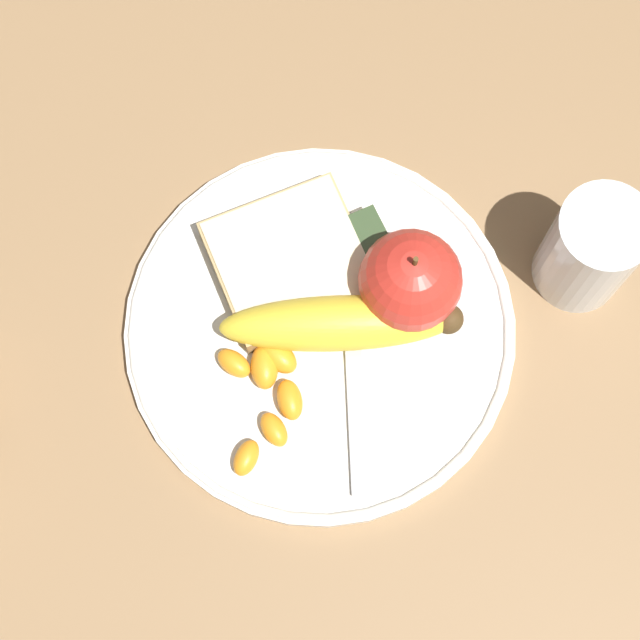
{
  "coord_description": "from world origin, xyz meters",
  "views": [
    {
      "loc": [
        -0.09,
        -0.19,
        0.76
      ],
      "look_at": [
        0.0,
        0.0,
        0.03
      ],
      "focal_mm": 60.0,
      "sensor_mm": 36.0,
      "label": 1
    }
  ],
  "objects_px": {
    "bread_slice": "(289,262)",
    "fork": "(347,341)",
    "banana": "(342,323)",
    "juice_glass": "(590,251)",
    "plate": "(320,329)",
    "jam_packet": "(358,239)",
    "apple": "(410,281)"
  },
  "relations": [
    {
      "from": "banana",
      "to": "plate",
      "type": "bearing_deg",
      "value": 146.69
    },
    {
      "from": "plate",
      "to": "apple",
      "type": "bearing_deg",
      "value": -4.29
    },
    {
      "from": "juice_glass",
      "to": "fork",
      "type": "bearing_deg",
      "value": 173.61
    },
    {
      "from": "juice_glass",
      "to": "bread_slice",
      "type": "xyz_separation_m",
      "value": [
        -0.19,
        0.09,
        -0.02
      ]
    },
    {
      "from": "bread_slice",
      "to": "fork",
      "type": "height_order",
      "value": "bread_slice"
    },
    {
      "from": "juice_glass",
      "to": "jam_packet",
      "type": "bearing_deg",
      "value": 149.14
    },
    {
      "from": "plate",
      "to": "apple",
      "type": "height_order",
      "value": "apple"
    },
    {
      "from": "plate",
      "to": "jam_packet",
      "type": "xyz_separation_m",
      "value": [
        0.05,
        0.05,
        0.01
      ]
    },
    {
      "from": "apple",
      "to": "jam_packet",
      "type": "bearing_deg",
      "value": 106.4
    },
    {
      "from": "plate",
      "to": "bread_slice",
      "type": "height_order",
      "value": "bread_slice"
    },
    {
      "from": "plate",
      "to": "banana",
      "type": "relative_size",
      "value": 1.67
    },
    {
      "from": "banana",
      "to": "jam_packet",
      "type": "height_order",
      "value": "banana"
    },
    {
      "from": "jam_packet",
      "to": "fork",
      "type": "bearing_deg",
      "value": -121.03
    },
    {
      "from": "juice_glass",
      "to": "jam_packet",
      "type": "xyz_separation_m",
      "value": [
        -0.14,
        0.08,
        -0.02
      ]
    },
    {
      "from": "apple",
      "to": "fork",
      "type": "height_order",
      "value": "apple"
    },
    {
      "from": "bread_slice",
      "to": "fork",
      "type": "xyz_separation_m",
      "value": [
        0.01,
        -0.07,
        -0.01
      ]
    },
    {
      "from": "plate",
      "to": "jam_packet",
      "type": "distance_m",
      "value": 0.07
    },
    {
      "from": "fork",
      "to": "plate",
      "type": "bearing_deg",
      "value": 60.35
    },
    {
      "from": "plate",
      "to": "juice_glass",
      "type": "distance_m",
      "value": 0.2
    },
    {
      "from": "bread_slice",
      "to": "fork",
      "type": "distance_m",
      "value": 0.07
    },
    {
      "from": "juice_glass",
      "to": "apple",
      "type": "distance_m",
      "value": 0.13
    },
    {
      "from": "plate",
      "to": "bread_slice",
      "type": "relative_size",
      "value": 2.58
    },
    {
      "from": "apple",
      "to": "banana",
      "type": "xyz_separation_m",
      "value": [
        -0.05,
        -0.0,
        -0.02
      ]
    },
    {
      "from": "plate",
      "to": "banana",
      "type": "height_order",
      "value": "banana"
    },
    {
      "from": "juice_glass",
      "to": "plate",
      "type": "bearing_deg",
      "value": 168.99
    },
    {
      "from": "juice_glass",
      "to": "banana",
      "type": "bearing_deg",
      "value": 170.88
    },
    {
      "from": "banana",
      "to": "jam_packet",
      "type": "distance_m",
      "value": 0.07
    },
    {
      "from": "banana",
      "to": "fork",
      "type": "relative_size",
      "value": 0.93
    },
    {
      "from": "plate",
      "to": "banana",
      "type": "distance_m",
      "value": 0.03
    },
    {
      "from": "juice_glass",
      "to": "fork",
      "type": "xyz_separation_m",
      "value": [
        -0.18,
        0.02,
        -0.03
      ]
    },
    {
      "from": "bread_slice",
      "to": "jam_packet",
      "type": "bearing_deg",
      "value": -5.29
    },
    {
      "from": "banana",
      "to": "bread_slice",
      "type": "distance_m",
      "value": 0.06
    }
  ]
}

